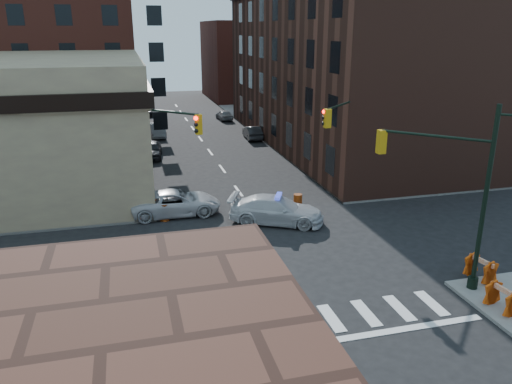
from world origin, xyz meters
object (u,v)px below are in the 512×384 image
parked_car_enear (252,133)px  barrel_road (298,202)px  police_car (276,210)px  pickup (175,203)px  pedestrian_b (95,194)px  barricade_nw_a (146,207)px  parked_car_wfar (158,130)px  pedestrian_a (140,189)px  barrel_bank (164,212)px  parked_car_wnear (152,150)px  barricade_se_a (480,269)px

parked_car_enear → barrel_road: parked_car_enear is taller
police_car → barrel_road: police_car is taller
pickup → pedestrian_b: size_ratio=2.89×
parked_car_enear → barricade_nw_a: 23.28m
police_car → parked_car_wfar: bearing=36.0°
pedestrian_a → barricade_nw_a: 2.58m
parked_car_wfar → barrel_bank: (-1.31, -24.51, -0.18)m
parked_car_enear → pedestrian_a: bearing=58.3°
police_car → barrel_road: (2.01, 1.94, -0.32)m
parked_car_wnear → parked_car_enear: parked_car_wnear is taller
pickup → barricade_nw_a: 1.75m
parked_car_wnear → barricade_nw_a: parked_car_wnear is taller
parked_car_enear → barricade_se_a: bearing=96.8°
pedestrian_b → barrel_road: bearing=-40.5°
parked_car_enear → pedestrian_a: size_ratio=2.31×
parked_car_enear → barrel_bank: (-10.70, -20.96, -0.15)m
barrel_road → barricade_nw_a: (-9.35, 0.95, 0.16)m
barrel_bank → barricade_nw_a: barricade_nw_a is taller
pickup → barrel_bank: (-0.75, -0.85, -0.24)m
barricade_se_a → parked_car_wnear: bearing=13.9°
pedestrian_b → barricade_se_a: bearing=-66.7°
barrel_bank → police_car: bearing=-17.9°
police_car → pickup: police_car is taller
parked_car_wnear → pedestrian_b: size_ratio=2.25×
pickup → barricade_nw_a: pickup is taller
pedestrian_a → barrel_bank: (1.24, -3.38, -0.52)m
parked_car_wnear → barricade_nw_a: size_ratio=3.23×
pickup → pedestrian_a: 3.23m
barricade_nw_a → pickup: bearing=-6.7°
pedestrian_a → barrel_road: 10.22m
barrel_bank → parked_car_wnear: bearing=89.4°
police_car → pedestrian_a: size_ratio=3.11×
barrel_bank → barricade_nw_a: (-1.00, 0.84, 0.13)m
barrel_road → pickup: bearing=172.8°
pedestrian_a → barricade_nw_a: size_ratio=1.34×
police_car → parked_car_enear: 23.42m
pickup → barricade_se_a: bearing=-135.0°
parked_car_enear → parked_car_wfar: bearing=-18.2°
pickup → pedestrian_b: 5.19m
barrel_road → barricade_se_a: (4.78, -11.19, 0.17)m
barricade_se_a → pedestrian_b: bearing=38.8°
parked_car_wnear → barricade_se_a: bearing=-58.8°
barrel_bank → barricade_nw_a: 1.31m
barrel_road → barrel_bank: bearing=179.3°
parked_car_wnear → barricade_nw_a: (-1.17, -14.77, -0.08)m
parked_car_enear → barricade_nw_a: bearing=62.3°
parked_car_wfar → barricade_se_a: 37.71m
parked_car_enear → pedestrian_a: pedestrian_a is taller
pedestrian_a → barrel_bank: pedestrian_a is taller
police_car → barrel_road: size_ratio=5.71×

